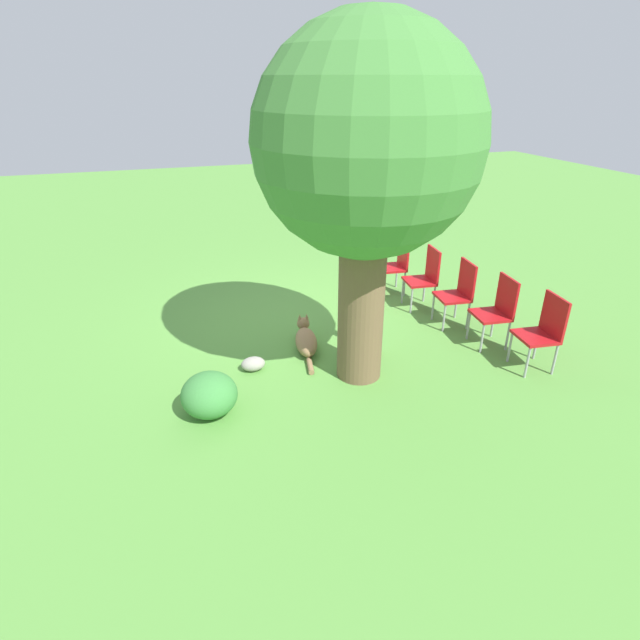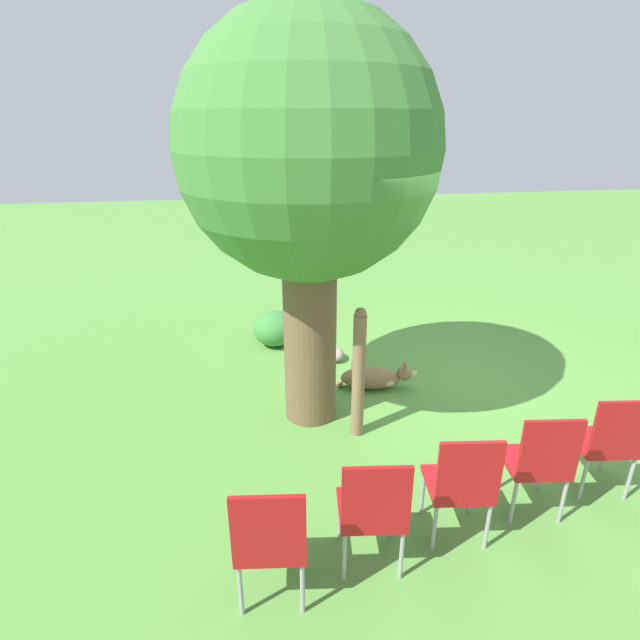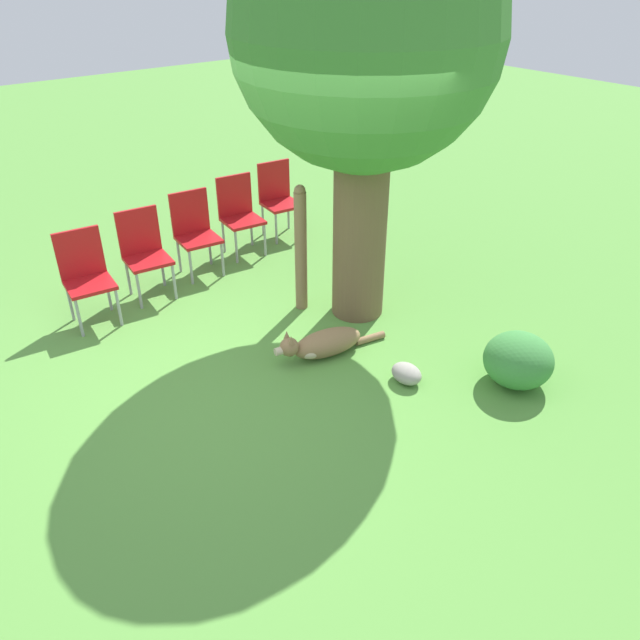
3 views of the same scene
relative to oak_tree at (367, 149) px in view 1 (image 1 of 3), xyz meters
name	(u,v)px [view 1 (image 1 of 3)]	position (x,y,z in m)	size (l,w,h in m)	color
ground_plane	(310,326)	(0.18, -1.41, -2.58)	(30.00, 30.00, 0.00)	#56933D
oak_tree	(367,149)	(0.00, 0.00, 0.00)	(2.30, 2.30, 3.80)	brown
dog	(306,340)	(0.42, -0.80, -2.45)	(0.40, 1.13, 0.34)	olive
fence_post	(379,306)	(-0.42, -0.40, -1.91)	(0.12, 0.12, 1.32)	#846647
red_chair_0	(397,262)	(-1.53, -2.19, -2.05)	(0.47, 0.48, 0.93)	#B21419
red_chair_1	(425,275)	(-1.68, -1.51, -2.05)	(0.47, 0.48, 0.93)	#B21419
red_chair_2	(459,290)	(-1.83, -0.83, -2.05)	(0.47, 0.48, 0.93)	#B21419
red_chair_3	(498,308)	(-1.98, -0.15, -2.05)	(0.47, 0.48, 0.93)	#B21419
red_chair_4	(544,329)	(-2.13, 0.53, -2.05)	(0.47, 0.48, 0.93)	#B21419
garden_rock	(253,364)	(1.18, -0.48, -2.49)	(0.29, 0.22, 0.17)	gray
low_shrub	(209,395)	(1.78, 0.25, -2.34)	(0.59, 0.59, 0.47)	#3D843D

